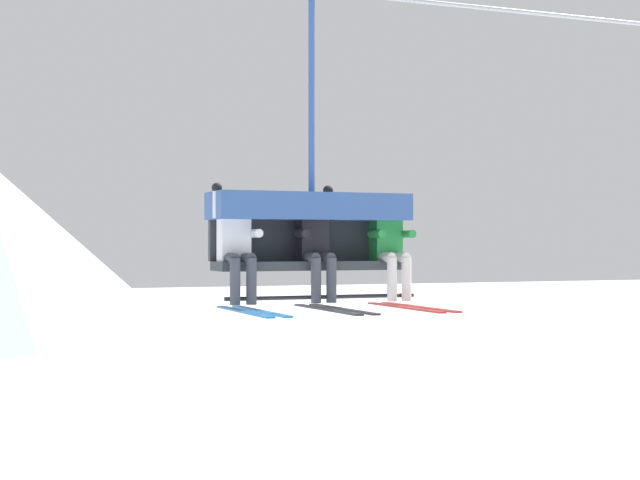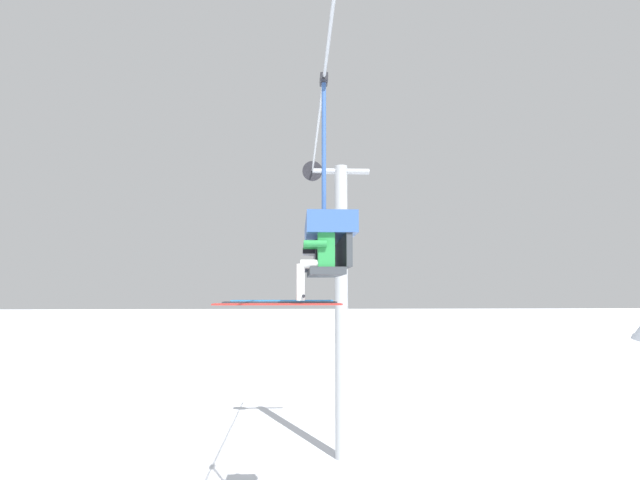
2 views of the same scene
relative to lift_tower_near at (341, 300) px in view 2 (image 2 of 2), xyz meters
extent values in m
cylinder|color=#9EA3A8|center=(0.00, 0.02, -0.23)|extent=(0.36, 0.36, 7.95)
cylinder|color=#9EA3A8|center=(0.00, 0.02, 3.59)|extent=(0.16, 1.60, 0.16)
cylinder|color=black|center=(0.00, -0.78, 3.59)|extent=(0.08, 0.56, 0.56)
cube|color=#33383D|center=(6.18, -0.78, 0.56)|extent=(2.17, 0.48, 0.10)
cube|color=#33383D|center=(6.18, -0.50, 0.83)|extent=(2.17, 0.08, 0.45)
cube|color=#335699|center=(6.18, -0.72, 1.21)|extent=(2.21, 0.68, 0.30)
cylinder|color=black|center=(6.18, -1.10, 0.23)|extent=(2.17, 0.04, 0.04)
cylinder|color=#335699|center=(6.18, -0.78, 2.45)|extent=(0.07, 0.07, 2.19)
cube|color=black|center=(6.18, -0.78, 3.59)|extent=(0.28, 0.12, 0.12)
cube|color=silver|center=(5.29, -0.80, 0.87)|extent=(0.32, 0.22, 0.52)
sphere|color=black|center=(5.29, -0.80, 1.23)|extent=(0.22, 0.22, 0.22)
ellipsoid|color=black|center=(5.29, -0.90, 1.23)|extent=(0.17, 0.04, 0.08)
cylinder|color=#3D424C|center=(5.20, -0.97, 0.65)|extent=(0.11, 0.34, 0.11)
cylinder|color=#3D424C|center=(5.37, -0.97, 0.65)|extent=(0.11, 0.34, 0.11)
cylinder|color=#3D424C|center=(5.20, -1.14, 0.41)|extent=(0.11, 0.11, 0.48)
cylinder|color=#3D424C|center=(5.37, -1.14, 0.41)|extent=(0.11, 0.11, 0.48)
cube|color=#1E6BB2|center=(5.20, -1.44, 0.12)|extent=(0.09, 1.70, 0.02)
cube|color=#1E6BB2|center=(5.37, -1.44, 0.12)|extent=(0.09, 1.70, 0.02)
cylinder|color=silver|center=(5.10, -0.80, 1.22)|extent=(0.09, 0.09, 0.30)
sphere|color=black|center=(5.10, -0.80, 1.39)|extent=(0.11, 0.11, 0.11)
cylinder|color=silver|center=(5.47, -0.95, 0.91)|extent=(0.09, 0.30, 0.09)
cube|color=black|center=(6.18, -0.80, 0.87)|extent=(0.32, 0.22, 0.52)
sphere|color=silver|center=(6.18, -0.80, 1.23)|extent=(0.22, 0.22, 0.22)
ellipsoid|color=black|center=(6.18, -0.90, 1.23)|extent=(0.17, 0.04, 0.08)
cylinder|color=#3D424C|center=(6.09, -0.97, 0.65)|extent=(0.11, 0.34, 0.11)
cylinder|color=#3D424C|center=(6.27, -0.97, 0.65)|extent=(0.11, 0.34, 0.11)
cylinder|color=#3D424C|center=(6.09, -1.14, 0.41)|extent=(0.11, 0.11, 0.48)
cylinder|color=#3D424C|center=(6.27, -1.14, 0.41)|extent=(0.11, 0.11, 0.48)
cube|color=#232328|center=(6.09, -1.44, 0.12)|extent=(0.09, 1.70, 0.02)
cube|color=#232328|center=(6.27, -1.44, 0.12)|extent=(0.09, 1.70, 0.02)
cylinder|color=black|center=(5.99, -0.95, 0.91)|extent=(0.09, 0.30, 0.09)
cylinder|color=black|center=(6.37, -0.80, 1.22)|extent=(0.09, 0.09, 0.30)
sphere|color=black|center=(6.37, -0.80, 1.39)|extent=(0.11, 0.11, 0.11)
cube|color=#23843D|center=(7.08, -0.80, 0.87)|extent=(0.32, 0.22, 0.52)
sphere|color=silver|center=(7.08, -0.80, 1.23)|extent=(0.22, 0.22, 0.22)
ellipsoid|color=black|center=(7.08, -0.90, 1.23)|extent=(0.17, 0.04, 0.08)
cylinder|color=silver|center=(6.99, -0.97, 0.65)|extent=(0.11, 0.34, 0.11)
cylinder|color=silver|center=(7.16, -0.97, 0.65)|extent=(0.11, 0.34, 0.11)
cylinder|color=silver|center=(6.99, -1.14, 0.41)|extent=(0.11, 0.11, 0.48)
cylinder|color=silver|center=(7.16, -1.14, 0.41)|extent=(0.11, 0.11, 0.48)
cube|color=#B22823|center=(6.99, -1.44, 0.12)|extent=(0.09, 1.70, 0.02)
cube|color=#B22823|center=(7.16, -1.44, 0.12)|extent=(0.09, 1.70, 0.02)
cylinder|color=#23843D|center=(6.89, -0.95, 0.91)|extent=(0.09, 0.30, 0.09)
cylinder|color=#23843D|center=(7.26, -0.95, 0.91)|extent=(0.09, 0.30, 0.09)
camera|label=1|loc=(2.30, -10.82, 0.80)|focal=55.00mm
camera|label=2|loc=(13.72, -1.17, 0.34)|focal=28.00mm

